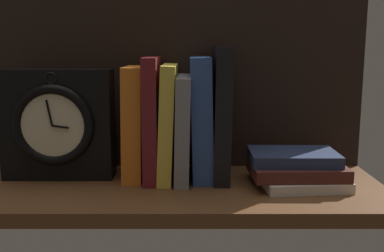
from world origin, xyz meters
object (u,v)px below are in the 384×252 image
Objects in this scene: book_yellow_seinlanguage at (168,122)px; book_gray_chess at (183,128)px; book_orange_pandolfini at (135,123)px; book_stack_side at (297,168)px; book_blue_modern at (202,118)px; book_maroon_dawkins at (153,118)px; framed_clock at (58,124)px; book_black_skeptic at (221,113)px.

book_gray_chess is (3.00, 0.00, -1.09)cm from book_yellow_seinlanguage.
book_orange_pandolfini is at bearing 180.00° from book_gray_chess.
book_yellow_seinlanguage is 26.24cm from book_stack_side.
book_blue_modern is at bearing 0.00° from book_yellow_seinlanguage.
book_maroon_dawkins is 18.61cm from framed_clock.
book_gray_chess is at bearing 180.00° from book_blue_modern.
book_orange_pandolfini is 15.08cm from framed_clock.
book_blue_modern is at bearing 0.00° from book_maroon_dawkins.
book_stack_side is (14.05, -4.73, -9.80)cm from book_black_skeptic.
book_maroon_dawkins is at bearing 0.00° from book_orange_pandolfini.
book_maroon_dawkins is 6.27cm from book_gray_chess.
book_orange_pandolfini reaches higher than framed_clock.
book_black_skeptic is at bearing -0.00° from book_blue_modern.
book_black_skeptic is (7.46, -0.00, 2.81)cm from book_gray_chess.
framed_clock is at bearing -179.50° from book_blue_modern.
book_maroon_dawkins reaches higher than book_orange_pandolfini.
book_maroon_dawkins and book_blue_modern have the same top height.
book_maroon_dawkins reaches higher than book_gray_chess.
book_blue_modern is 0.92× the size of book_black_skeptic.
book_maroon_dawkins is at bearing 180.00° from book_yellow_seinlanguage.
book_orange_pandolfini is at bearing 180.00° from book_yellow_seinlanguage.
book_black_skeptic is at bearing -0.00° from book_maroon_dawkins.
book_gray_chess is 24.59cm from framed_clock.
book_maroon_dawkins is at bearing 170.25° from book_stack_side.
book_black_skeptic is (13.46, -0.00, 0.99)cm from book_maroon_dawkins.
book_maroon_dawkins reaches higher than book_stack_side.
book_gray_chess is 23.11cm from book_stack_side.
book_blue_modern is at bearing 0.50° from framed_clock.
book_yellow_seinlanguage is at bearing 0.00° from book_maroon_dawkins.
book_yellow_seinlanguage is (6.50, 0.00, 0.18)cm from book_orange_pandolfini.
book_black_skeptic is at bearing 0.44° from framed_clock.
book_maroon_dawkins is at bearing 180.00° from book_gray_chess.
book_maroon_dawkins is at bearing 180.00° from book_black_skeptic.
book_yellow_seinlanguage is at bearing 180.00° from book_blue_modern.
book_maroon_dawkins is at bearing 180.00° from book_blue_modern.
book_maroon_dawkins is 13.50cm from book_black_skeptic.
book_yellow_seinlanguage is at bearing 0.65° from framed_clock.
book_blue_modern is (9.63, 0.00, 0.01)cm from book_maroon_dawkins.
book_yellow_seinlanguage reaches higher than book_orange_pandolfini.
book_yellow_seinlanguage is at bearing 169.09° from book_stack_side.
book_stack_side is at bearing -14.80° from book_blue_modern.
book_yellow_seinlanguage is 1.11× the size of book_gray_chess.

